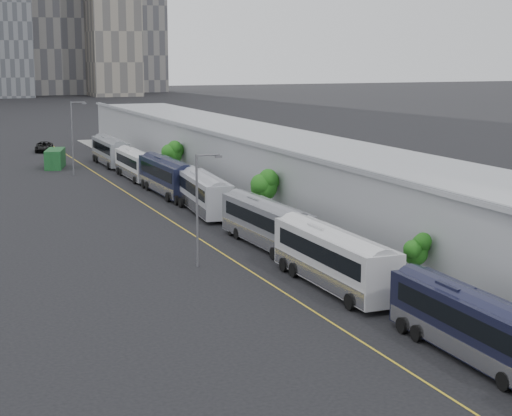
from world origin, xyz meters
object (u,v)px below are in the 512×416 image
bus_4 (204,196)px  bus_5 (167,179)px  street_lamp_near (200,202)px  shipping_container (55,159)px  bus_7 (110,153)px  street_lamp_far (73,133)px  suv (44,147)px  bus_2 (334,263)px  bus_3 (266,227)px  bus_6 (136,167)px  bus_1 (470,329)px

bus_4 → bus_5: (-0.23, 12.28, 0.07)m
street_lamp_near → shipping_container: street_lamp_near is taller
bus_7 → bus_5: bearing=-88.9°
street_lamp_far → suv: street_lamp_far is taller
bus_2 → shipping_container: size_ratio=2.20×
bus_2 → suv: 90.80m
bus_3 → street_lamp_near: size_ratio=1.56×
bus_7 → street_lamp_far: bearing=-127.0°
shipping_container → bus_6: bearing=-45.7°
bus_2 → street_lamp_far: bearing=95.9°
bus_4 → bus_6: (-0.56, 25.63, -0.13)m
bus_2 → bus_4: bearing=88.5°
bus_3 → bus_6: bus_3 is taller
bus_7 → street_lamp_far: street_lamp_far is taller
bus_7 → suv: bus_7 is taller
bus_3 → bus_4: bearing=88.2°
bus_5 → shipping_container: bus_5 is taller
bus_6 → bus_7: 14.63m
bus_6 → shipping_container: 16.39m
bus_3 → bus_6: (-0.55, 41.87, -0.09)m
bus_1 → shipping_container: size_ratio=1.97×
street_lamp_near → suv: (0.24, 81.52, -4.07)m
suv → street_lamp_far: bearing=-79.2°
street_lamp_near → shipping_container: (-1.22, 60.71, -3.59)m
bus_4 → bus_5: 12.28m
bus_5 → bus_4: bearing=-89.6°
bus_4 → bus_3: bearing=-85.1°
bus_6 → bus_2: bearing=-90.0°
bus_6 → shipping_container: bearing=118.8°
bus_2 → street_lamp_near: street_lamp_near is taller
bus_2 → bus_4: 29.76m
suv → street_lamp_near: bearing=-78.9°
street_lamp_far → shipping_container: size_ratio=1.53×
bus_4 → suv: bearing=101.5°
bus_2 → street_lamp_far: size_ratio=1.44×
bus_2 → shipping_container: bus_2 is taller
bus_5 → street_lamp_near: street_lamp_near is taller
bus_2 → bus_5: bus_5 is taller
bus_3 → suv: size_ratio=2.24×
bus_3 → street_lamp_near: bearing=-149.9°
bus_7 → shipping_container: 7.84m
bus_4 → bus_7: bearing=95.8°
bus_6 → bus_7: bearing=90.2°
bus_5 → shipping_container: (-8.19, 27.73, -0.43)m
bus_4 → street_lamp_far: street_lamp_far is taller
bus_6 → suv: 35.78m
bus_5 → bus_7: (-0.36, 27.98, -0.07)m
bus_1 → bus_7: 84.69m
bus_6 → bus_3: bearing=-89.1°
bus_1 → bus_5: size_ratio=0.88×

